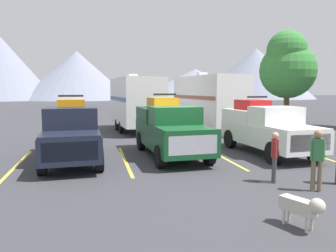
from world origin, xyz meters
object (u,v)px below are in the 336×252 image
at_px(person_a, 275,154).
at_px(person_b, 317,156).
at_px(camper_trailer_b, 208,100).
at_px(pickup_truck_a, 72,131).
at_px(pickup_truck_c, 266,127).
at_px(dog, 304,206).
at_px(pickup_truck_b, 170,128).
at_px(camper_trailer_a, 136,101).

relative_size(person_a, person_b, 0.90).
height_order(camper_trailer_b, person_a, camper_trailer_b).
height_order(pickup_truck_a, pickup_truck_c, pickup_truck_a).
relative_size(person_b, dog, 1.74).
bearing_deg(dog, pickup_truck_c, 65.84).
relative_size(pickup_truck_b, person_b, 3.24).
xyz_separation_m(pickup_truck_b, dog, (0.94, -7.80, -0.70)).
xyz_separation_m(camper_trailer_b, dog, (-3.56, -15.57, -1.62)).
bearing_deg(camper_trailer_b, person_b, -97.14).
bearing_deg(camper_trailer_b, pickup_truck_b, -120.07).
relative_size(camper_trailer_b, dog, 8.93).
bearing_deg(person_a, dog, -111.10).
distance_m(pickup_truck_c, dog, 8.04).
height_order(camper_trailer_b, person_b, camper_trailer_b).
xyz_separation_m(pickup_truck_c, person_b, (-1.40, -5.23, -0.16)).
height_order(pickup_truck_a, person_b, pickup_truck_a).
height_order(pickup_truck_c, person_b, pickup_truck_c).
xyz_separation_m(pickup_truck_b, camper_trailer_a, (-0.38, 8.27, 0.84)).
relative_size(camper_trailer_a, person_a, 5.06).
relative_size(camper_trailer_a, dog, 7.92).
distance_m(pickup_truck_a, camper_trailer_a, 9.16).
xyz_separation_m(pickup_truck_a, camper_trailer_b, (8.48, 7.89, 0.93)).
distance_m(pickup_truck_c, person_b, 5.41).
bearing_deg(person_b, pickup_truck_b, 116.19).
relative_size(pickup_truck_b, camper_trailer_b, 0.63).
bearing_deg(camper_trailer_a, person_b, -77.15).
bearing_deg(person_b, person_a, 123.00).
bearing_deg(person_a, camper_trailer_a, 101.01).
bearing_deg(dog, person_b, 48.04).
height_order(camper_trailer_a, camper_trailer_b, camper_trailer_b).
height_order(camper_trailer_a, dog, camper_trailer_a).
xyz_separation_m(pickup_truck_c, camper_trailer_b, (0.29, 8.26, 0.95)).
xyz_separation_m(pickup_truck_a, pickup_truck_c, (8.19, -0.38, -0.02)).
relative_size(pickup_truck_b, camper_trailer_a, 0.71).
height_order(camper_trailer_a, person_b, camper_trailer_a).
bearing_deg(person_a, camper_trailer_b, 79.27).
bearing_deg(pickup_truck_c, camper_trailer_b, 88.02).
height_order(pickup_truck_a, person_a, pickup_truck_a).
height_order(pickup_truck_a, camper_trailer_b, camper_trailer_b).
relative_size(pickup_truck_b, dog, 5.65).
distance_m(pickup_truck_c, camper_trailer_b, 8.32).
xyz_separation_m(pickup_truck_a, pickup_truck_b, (3.98, 0.11, 0.01)).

